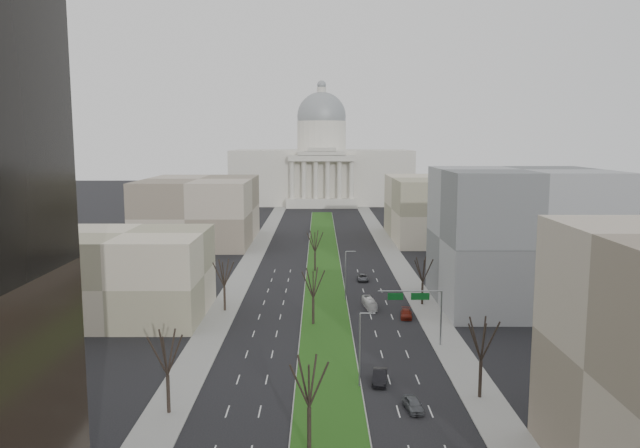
{
  "coord_description": "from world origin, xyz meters",
  "views": [
    {
      "loc": [
        -1.05,
        -15.47,
        29.32
      ],
      "look_at": [
        -0.89,
        112.82,
        11.62
      ],
      "focal_mm": 35.0,
      "sensor_mm": 36.0,
      "label": 1
    }
  ],
  "objects_px": {
    "car_black": "(380,377)",
    "car_grey_far": "(363,278)",
    "car_grey_near": "(413,404)",
    "box_van": "(369,303)",
    "car_red": "(406,314)"
  },
  "relations": [
    {
      "from": "car_black",
      "to": "car_grey_far",
      "type": "xyz_separation_m",
      "value": [
        1.7,
        54.49,
        -0.14
      ]
    },
    {
      "from": "car_grey_near",
      "to": "car_grey_far",
      "type": "height_order",
      "value": "car_grey_near"
    },
    {
      "from": "car_black",
      "to": "box_van",
      "type": "xyz_separation_m",
      "value": [
        1.42,
        33.27,
        0.1
      ]
    },
    {
      "from": "box_van",
      "to": "car_grey_near",
      "type": "bearing_deg",
      "value": -95.06
    },
    {
      "from": "car_grey_near",
      "to": "car_grey_far",
      "type": "bearing_deg",
      "value": 82.73
    },
    {
      "from": "car_grey_near",
      "to": "car_black",
      "type": "height_order",
      "value": "car_black"
    },
    {
      "from": "car_black",
      "to": "box_van",
      "type": "bearing_deg",
      "value": 95.78
    },
    {
      "from": "car_grey_near",
      "to": "box_van",
      "type": "distance_m",
      "value": 40.97
    },
    {
      "from": "car_red",
      "to": "box_van",
      "type": "height_order",
      "value": "box_van"
    },
    {
      "from": "car_grey_near",
      "to": "car_grey_far",
      "type": "xyz_separation_m",
      "value": [
        -1.17,
        62.16,
        -0.04
      ]
    },
    {
      "from": "car_grey_far",
      "to": "car_black",
      "type": "bearing_deg",
      "value": -92.0
    },
    {
      "from": "car_grey_near",
      "to": "car_red",
      "type": "distance_m",
      "value": 35.45
    },
    {
      "from": "car_black",
      "to": "car_grey_far",
      "type": "distance_m",
      "value": 54.51
    },
    {
      "from": "car_black",
      "to": "car_red",
      "type": "distance_m",
      "value": 28.42
    },
    {
      "from": "car_black",
      "to": "car_grey_far",
      "type": "height_order",
      "value": "car_black"
    }
  ]
}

